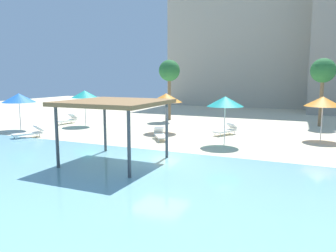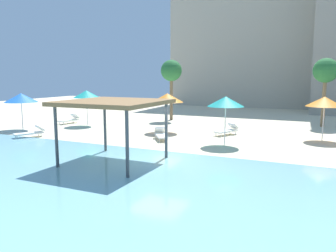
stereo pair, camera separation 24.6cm
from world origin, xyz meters
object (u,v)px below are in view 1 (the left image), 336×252
object	(u,v)px
beach_umbrella_teal_0	(225,101)
beach_umbrella_teal_5	(85,94)
lounge_chair_0	(160,134)
palm_tree_0	(169,72)
palm_tree_2	(323,72)
lounge_chair_3	(226,130)
beach_umbrella_orange_6	(323,101)
beach_umbrella_blue_3	(19,98)
lounge_chair_2	(68,120)
beach_umbrella_orange_4	(166,98)
shade_pavilion	(114,104)
lounge_chair_4	(30,133)

from	to	relation	value
beach_umbrella_teal_0	beach_umbrella_teal_5	size ratio (longest dim) A/B	0.99
beach_umbrella_teal_0	lounge_chair_0	xyz separation A→B (m)	(-4.08, -0.08, -2.18)
beach_umbrella_teal_0	palm_tree_0	world-z (taller)	palm_tree_0
lounge_chair_0	palm_tree_2	bearing A→B (deg)	103.13
lounge_chair_3	beach_umbrella_orange_6	bearing A→B (deg)	121.38
beach_umbrella_blue_3	palm_tree_0	bearing A→B (deg)	51.85
lounge_chair_0	beach_umbrella_teal_0	bearing A→B (deg)	56.34
beach_umbrella_orange_6	lounge_chair_2	distance (m)	19.55
beach_umbrella_orange_6	beach_umbrella_teal_0	bearing A→B (deg)	-143.23
beach_umbrella_teal_0	lounge_chair_3	xyz separation A→B (m)	(-0.70, 3.31, -2.18)
beach_umbrella_teal_0	beach_umbrella_teal_5	world-z (taller)	beach_umbrella_teal_5
lounge_chair_2	lounge_chair_3	world-z (taller)	same
beach_umbrella_teal_0	lounge_chair_0	world-z (taller)	beach_umbrella_teal_0
beach_umbrella_orange_4	beach_umbrella_orange_6	distance (m)	10.16
beach_umbrella_teal_5	lounge_chair_0	size ratio (longest dim) A/B	1.49
lounge_chair_2	beach_umbrella_teal_0	bearing A→B (deg)	84.11
beach_umbrella_teal_0	shade_pavilion	bearing A→B (deg)	-119.51
palm_tree_2	beach_umbrella_orange_4	bearing A→B (deg)	-143.75
beach_umbrella_orange_4	lounge_chair_0	distance (m)	3.63
beach_umbrella_blue_3	lounge_chair_0	size ratio (longest dim) A/B	1.43
shade_pavilion	palm_tree_0	size ratio (longest dim) A/B	0.78
beach_umbrella_orange_6	lounge_chair_4	world-z (taller)	beach_umbrella_orange_6
beach_umbrella_orange_4	palm_tree_0	size ratio (longest dim) A/B	0.51
lounge_chair_4	palm_tree_0	bearing A→B (deg)	-176.14
beach_umbrella_blue_3	lounge_chair_4	world-z (taller)	beach_umbrella_blue_3
beach_umbrella_teal_0	lounge_chair_3	bearing A→B (deg)	101.88
beach_umbrella_blue_3	palm_tree_0	distance (m)	12.66
beach_umbrella_teal_5	lounge_chair_3	xyz separation A→B (m)	(11.49, 0.38, -2.20)
beach_umbrella_blue_3	palm_tree_2	bearing A→B (deg)	28.52
beach_umbrella_blue_3	beach_umbrella_orange_4	distance (m)	10.83
beach_umbrella_orange_4	palm_tree_2	distance (m)	12.64
shade_pavilion	beach_umbrella_teal_0	world-z (taller)	shade_pavilion
lounge_chair_4	palm_tree_0	world-z (taller)	palm_tree_0
beach_umbrella_orange_4	lounge_chair_4	xyz separation A→B (m)	(-7.16, -5.69, -2.11)
beach_umbrella_orange_6	lounge_chair_4	size ratio (longest dim) A/B	1.38
shade_pavilion	beach_umbrella_teal_0	bearing A→B (deg)	60.49
beach_umbrella_orange_6	lounge_chair_4	distance (m)	18.66
lounge_chair_2	lounge_chair_3	distance (m)	13.58
beach_umbrella_orange_4	palm_tree_2	xyz separation A→B (m)	(10.08, 7.39, 1.85)
beach_umbrella_blue_3	palm_tree_0	size ratio (longest dim) A/B	0.50
lounge_chair_3	palm_tree_2	distance (m)	9.82
beach_umbrella_blue_3	palm_tree_2	size ratio (longest dim) A/B	0.51
beach_umbrella_teal_5	beach_umbrella_orange_6	distance (m)	17.36
beach_umbrella_orange_6	lounge_chair_2	size ratio (longest dim) A/B	1.39
beach_umbrella_teal_5	palm_tree_2	distance (m)	18.84
beach_umbrella_orange_4	beach_umbrella_orange_6	size ratio (longest dim) A/B	1.01
beach_umbrella_teal_5	beach_umbrella_orange_6	size ratio (longest dim) A/B	1.04
beach_umbrella_teal_5	lounge_chair_2	size ratio (longest dim) A/B	1.45
beach_umbrella_orange_4	lounge_chair_3	bearing A→B (deg)	7.51
lounge_chair_3	palm_tree_0	size ratio (longest dim) A/B	0.36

